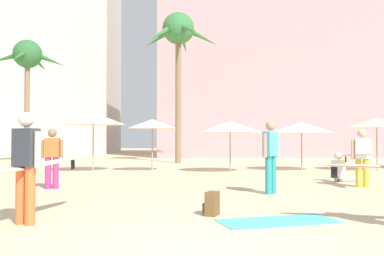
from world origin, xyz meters
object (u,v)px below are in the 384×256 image
at_px(palm_tree_far_left, 28,60).
at_px(person_near_left, 360,155).
at_px(backpack, 212,204).
at_px(person_far_left, 271,154).
at_px(cafe_umbrella_3, 301,127).
at_px(person_mid_right, 29,164).
at_px(cafe_umbrella_7, 377,123).
at_px(person_near_right, 52,156).
at_px(cafe_umbrella_1, 230,127).
at_px(person_far_right, 342,171).
at_px(beach_towel, 278,221).
at_px(cafe_umbrella_0, 93,119).
at_px(palm_tree_left, 178,37).
at_px(cafe_umbrella_4, 152,124).

distance_m(palm_tree_far_left, person_near_left, 19.44).
distance_m(backpack, person_far_left, 3.42).
bearing_deg(cafe_umbrella_3, person_mid_right, -125.85).
relative_size(palm_tree_far_left, cafe_umbrella_7, 2.86).
relative_size(cafe_umbrella_3, person_near_right, 1.70).
bearing_deg(cafe_umbrella_1, cafe_umbrella_3, 12.51).
height_order(palm_tree_far_left, cafe_umbrella_1, palm_tree_far_left).
bearing_deg(person_far_right, beach_towel, -144.12).
distance_m(cafe_umbrella_1, person_far_right, 5.33).
relative_size(person_far_right, person_near_right, 0.59).
height_order(cafe_umbrella_1, backpack, cafe_umbrella_1).
height_order(palm_tree_far_left, backpack, palm_tree_far_left).
bearing_deg(beach_towel, cafe_umbrella_1, 86.25).
bearing_deg(person_far_left, palm_tree_far_left, 174.05).
relative_size(cafe_umbrella_0, cafe_umbrella_1, 1.01).
height_order(cafe_umbrella_3, person_near_left, cafe_umbrella_3).
height_order(palm_tree_far_left, person_near_right, palm_tree_far_left).
xyz_separation_m(palm_tree_left, person_near_right, (-3.64, -12.44, -6.42)).
bearing_deg(person_near_right, palm_tree_far_left, 16.91).
bearing_deg(cafe_umbrella_3, backpack, -115.22).
relative_size(palm_tree_left, cafe_umbrella_4, 3.96).
bearing_deg(beach_towel, backpack, 149.56).
xyz_separation_m(cafe_umbrella_4, backpack, (1.54, -10.28, -1.81)).
height_order(cafe_umbrella_4, person_near_right, cafe_umbrella_4).
bearing_deg(person_near_left, palm_tree_far_left, -124.44).
distance_m(cafe_umbrella_7, person_far_right, 5.79).
relative_size(palm_tree_far_left, cafe_umbrella_0, 2.66).
bearing_deg(cafe_umbrella_1, palm_tree_left, 106.72).
bearing_deg(person_near_left, cafe_umbrella_3, -174.21).
distance_m(cafe_umbrella_1, cafe_umbrella_4, 3.29).
distance_m(cafe_umbrella_0, backpack, 11.23).
bearing_deg(backpack, palm_tree_far_left, -36.43).
bearing_deg(person_far_right, cafe_umbrella_0, 128.25).
distance_m(person_near_left, person_far_right, 1.50).
relative_size(palm_tree_left, backpack, 20.82).
distance_m(palm_tree_left, cafe_umbrella_4, 8.36).
distance_m(cafe_umbrella_0, person_near_right, 6.25).
height_order(cafe_umbrella_0, person_near_left, cafe_umbrella_0).
bearing_deg(beach_towel, person_far_left, 78.35).
height_order(cafe_umbrella_1, cafe_umbrella_7, cafe_umbrella_7).
relative_size(cafe_umbrella_1, person_mid_right, 0.98).
bearing_deg(person_far_left, beach_towel, -54.90).
bearing_deg(person_far_left, cafe_umbrella_7, 95.38).
height_order(cafe_umbrella_7, person_far_left, cafe_umbrella_7).
height_order(cafe_umbrella_0, person_mid_right, cafe_umbrella_0).
height_order(palm_tree_left, person_mid_right, palm_tree_left).
bearing_deg(palm_tree_left, person_near_right, -106.31).
distance_m(cafe_umbrella_3, beach_towel, 11.93).
bearing_deg(cafe_umbrella_1, backpack, -99.91).
xyz_separation_m(cafe_umbrella_0, cafe_umbrella_7, (12.09, -0.26, -0.16)).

